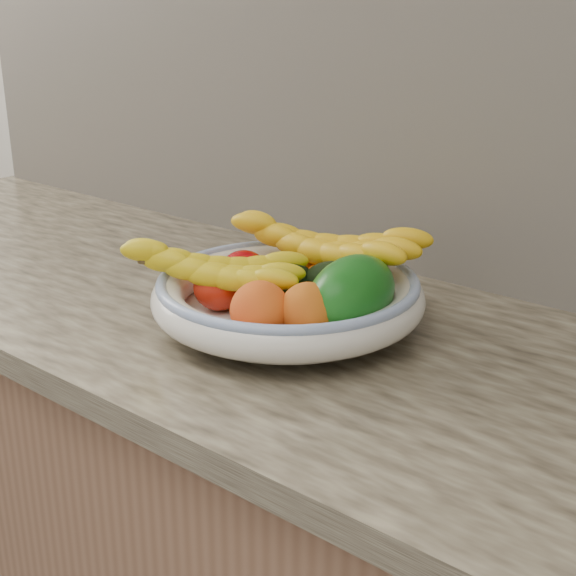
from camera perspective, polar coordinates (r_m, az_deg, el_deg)
The scene contains 14 objects.
kitchen_counter at distance 1.41m, azimuth 0.70°, elevation -19.04°, with size 2.44×0.66×1.40m.
fruit_bowl at distance 1.14m, azimuth -0.00°, elevation -0.54°, with size 0.39×0.39×0.08m.
clementine_back_left at distance 1.24m, azimuth 1.04°, elevation 1.36°, with size 0.05×0.05×0.05m, color orange.
clementine_back_right at distance 1.19m, azimuth 3.86°, elevation 0.60°, with size 0.05×0.05×0.04m, color #FE6D05.
clementine_back_mid at distance 1.20m, azimuth 2.51°, elevation 0.75°, with size 0.05×0.05×0.05m, color #EB5E04.
tomato_left at distance 1.20m, azimuth -3.16°, elevation 1.12°, with size 0.07×0.07×0.07m, color #9F0003.
tomato_near_left at distance 1.14m, azimuth -4.90°, elevation 0.07°, with size 0.07×0.07×0.07m, color red.
avocado_center at distance 1.14m, azimuth -0.11°, elevation 0.26°, with size 0.06×0.09×0.06m, color black.
avocado_right at distance 1.15m, azimuth 3.20°, elevation 0.37°, with size 0.06×0.09×0.06m, color black.
green_mango at distance 1.07m, azimuth 4.55°, elevation -0.50°, with size 0.10×0.15×0.11m, color #0F5411.
peach_front at distance 1.04m, azimuth -2.01°, elevation -1.62°, with size 0.08×0.08×0.08m, color orange.
peach_right at distance 1.04m, azimuth 1.45°, elevation -1.63°, with size 0.08×0.08×0.08m, color orange.
banana_bunch_back at distance 1.21m, azimuth 2.43°, elevation 2.63°, with size 0.34×0.12×0.10m, color yellow, non-canonical shape.
banana_bunch_front at distance 1.14m, azimuth -5.41°, elevation 1.00°, with size 0.28×0.11×0.08m, color yellow, non-canonical shape.
Camera 1 is at (0.68, 0.84, 1.35)m, focal length 50.00 mm.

